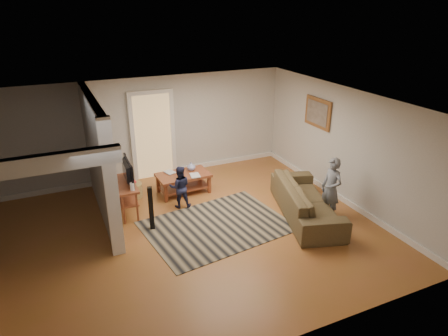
{
  "coord_description": "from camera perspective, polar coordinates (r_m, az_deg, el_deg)",
  "views": [
    {
      "loc": [
        -1.94,
        -6.27,
        4.15
      ],
      "look_at": [
        1.03,
        0.31,
        1.1
      ],
      "focal_mm": 32.0,
      "sensor_mm": 36.0,
      "label": 1
    }
  ],
  "objects": [
    {
      "name": "speaker_left",
      "position": [
        7.83,
        -10.38,
        -5.7
      ],
      "size": [
        0.11,
        0.11,
        0.9
      ],
      "primitive_type": "cube",
      "rotation": [
        0.0,
        0.0,
        -0.23
      ],
      "color": "black",
      "rests_on": "ground"
    },
    {
      "name": "sofa",
      "position": [
        8.55,
        11.5,
        -6.63
      ],
      "size": [
        1.58,
        2.54,
        0.69
      ],
      "primitive_type": "imported",
      "rotation": [
        0.0,
        0.0,
        1.27
      ],
      "color": "#4D4226",
      "rests_on": "ground"
    },
    {
      "name": "toy_basket",
      "position": [
        9.29,
        -13.12,
        -3.03
      ],
      "size": [
        0.5,
        0.5,
        0.44
      ],
      "color": "olive",
      "rests_on": "ground"
    },
    {
      "name": "tv_console",
      "position": [
        8.47,
        -13.88,
        -2.47
      ],
      "size": [
        0.43,
        1.09,
        0.93
      ],
      "rotation": [
        0.0,
        0.0,
        -0.03
      ],
      "color": "brown",
      "rests_on": "ground"
    },
    {
      "name": "child",
      "position": [
        8.6,
        14.65,
        -6.76
      ],
      "size": [
        0.37,
        0.51,
        1.29
      ],
      "primitive_type": "imported",
      "rotation": [
        0.0,
        0.0,
        -1.44
      ],
      "color": "slate",
      "rests_on": "ground"
    },
    {
      "name": "room_shell",
      "position": [
        7.27,
        -15.61,
        0.29
      ],
      "size": [
        7.54,
        6.02,
        2.52
      ],
      "color": "#B6B3AE",
      "rests_on": "ground"
    },
    {
      "name": "area_rug",
      "position": [
        8.01,
        -1.04,
        -8.26
      ],
      "size": [
        2.95,
        2.33,
        0.01
      ],
      "primitive_type": "cube",
      "rotation": [
        0.0,
        0.0,
        0.13
      ],
      "color": "black",
      "rests_on": "ground"
    },
    {
      "name": "speaker_right",
      "position": [
        9.65,
        -16.89,
        -0.02
      ],
      "size": [
        0.14,
        0.14,
        1.1
      ],
      "primitive_type": "cube",
      "rotation": [
        0.0,
        0.0,
        0.39
      ],
      "color": "black",
      "rests_on": "ground"
    },
    {
      "name": "coffee_table",
      "position": [
        9.24,
        -5.76,
        -1.4
      ],
      "size": [
        1.21,
        0.74,
        0.7
      ],
      "rotation": [
        0.0,
        0.0,
        0.04
      ],
      "color": "brown",
      "rests_on": "ground"
    },
    {
      "name": "toddler",
      "position": [
        8.77,
        -6.19,
        -5.47
      ],
      "size": [
        0.53,
        0.46,
        0.94
      ],
      "primitive_type": "imported",
      "rotation": [
        0.0,
        0.0,
        2.88
      ],
      "color": "#1E2240",
      "rests_on": "ground"
    },
    {
      "name": "ground",
      "position": [
        7.77,
        -6.07,
        -9.54
      ],
      "size": [
        7.5,
        7.5,
        0.0
      ],
      "primitive_type": "plane",
      "color": "#8F5D24",
      "rests_on": "ground"
    }
  ]
}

